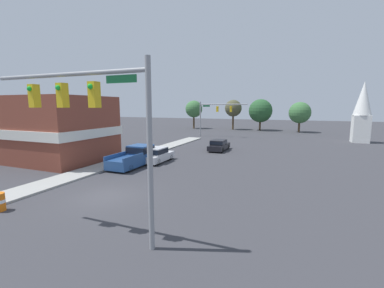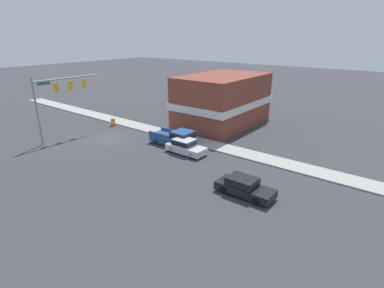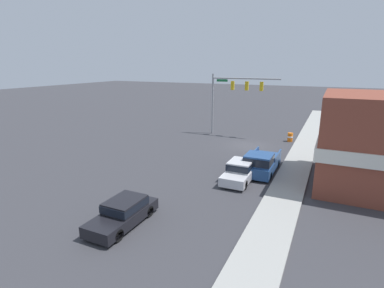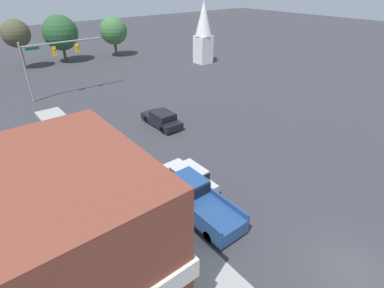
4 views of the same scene
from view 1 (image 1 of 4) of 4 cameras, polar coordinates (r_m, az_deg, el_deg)
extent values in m
plane|color=#38383D|center=(17.55, -18.51, -11.02)|extent=(200.00, 200.00, 0.00)
cube|color=#9E9E99|center=(21.56, -30.23, -7.92)|extent=(2.40, 60.00, 0.14)
cylinder|color=gray|center=(9.97, -9.32, -2.95)|extent=(0.22, 0.22, 7.54)
cylinder|color=gray|center=(12.51, -26.48, 13.63)|extent=(8.22, 0.18, 0.18)
cube|color=gold|center=(11.34, -20.89, 10.19)|extent=(0.36, 0.36, 1.05)
sphere|color=green|center=(11.21, -21.68, 11.79)|extent=(0.22, 0.22, 0.22)
cube|color=gold|center=(12.59, -26.83, 9.61)|extent=(0.36, 0.36, 1.05)
sphere|color=green|center=(12.48, -27.63, 11.03)|extent=(0.22, 0.22, 0.22)
cube|color=gold|center=(13.96, -31.64, 9.07)|extent=(0.36, 0.36, 1.05)
sphere|color=green|center=(13.85, -32.41, 10.33)|extent=(0.22, 0.22, 0.22)
cube|color=#196B38|center=(10.51, -15.48, 13.76)|extent=(1.40, 0.04, 0.30)
cylinder|color=gray|center=(49.15, 1.86, 5.57)|extent=(0.22, 0.22, 6.53)
cylinder|color=gray|center=(47.73, 6.93, 8.75)|extent=(8.87, 0.18, 0.18)
cube|color=gold|center=(48.03, 5.66, 7.74)|extent=(0.36, 0.36, 1.05)
sphere|color=yellow|center=(47.84, 5.59, 8.11)|extent=(0.22, 0.22, 0.22)
cube|color=gold|center=(47.37, 8.65, 7.67)|extent=(0.36, 0.36, 1.05)
sphere|color=yellow|center=(47.17, 8.60, 8.05)|extent=(0.22, 0.22, 0.22)
cube|color=#196B38|center=(48.68, 3.21, 8.45)|extent=(1.40, 0.04, 0.30)
cylinder|color=black|center=(28.32, -7.77, -2.61)|extent=(0.22, 0.66, 0.66)
cylinder|color=black|center=(27.55, -4.82, -2.87)|extent=(0.22, 0.66, 0.66)
cylinder|color=black|center=(26.08, -10.69, -3.63)|extent=(0.22, 0.66, 0.66)
cylinder|color=black|center=(25.25, -7.58, -3.96)|extent=(0.22, 0.66, 0.66)
cube|color=silver|center=(26.74, -7.68, -2.85)|extent=(1.85, 4.31, 0.67)
cube|color=silver|center=(26.40, -7.99, -1.51)|extent=(1.70, 2.07, 0.68)
cube|color=black|center=(26.40, -7.99, -1.51)|extent=(1.72, 2.15, 0.48)
cylinder|color=black|center=(35.07, 5.42, -0.44)|extent=(0.22, 0.66, 0.66)
cylinder|color=black|center=(34.65, 7.96, -0.59)|extent=(0.22, 0.66, 0.66)
cylinder|color=black|center=(32.41, 3.97, -1.15)|extent=(0.22, 0.66, 0.66)
cylinder|color=black|center=(31.95, 6.71, -1.33)|extent=(0.22, 0.66, 0.66)
cube|color=black|center=(33.48, 6.04, -0.58)|extent=(1.82, 4.56, 0.63)
cube|color=black|center=(33.13, 5.92, 0.40)|extent=(1.68, 2.19, 0.60)
cube|color=black|center=(33.13, 5.92, 0.40)|extent=(1.70, 2.28, 0.42)
cylinder|color=black|center=(26.88, -12.77, -3.33)|extent=(0.22, 0.66, 0.66)
cylinder|color=black|center=(25.86, -9.30, -3.70)|extent=(0.22, 0.66, 0.66)
cylinder|color=black|center=(24.30, -17.25, -4.76)|extent=(0.22, 0.66, 0.66)
cylinder|color=black|center=(23.16, -13.60, -5.25)|extent=(0.22, 0.66, 0.66)
cube|color=navy|center=(24.96, -13.17, -3.60)|extent=(2.12, 5.36, 0.85)
cube|color=navy|center=(25.99, -11.38, -1.17)|extent=(2.01, 2.04, 0.85)
cube|color=black|center=(25.99, -11.38, -1.17)|extent=(2.03, 2.12, 0.59)
cube|color=navy|center=(24.53, -16.70, -2.52)|extent=(0.12, 3.02, 0.35)
cube|color=navy|center=(23.34, -12.87, -2.92)|extent=(0.12, 3.02, 0.35)
cube|color=brown|center=(31.74, -29.50, 3.07)|extent=(12.92, 8.21, 6.70)
cube|color=silver|center=(31.76, -29.46, 2.53)|extent=(13.22, 8.51, 0.90)
cube|color=white|center=(48.46, 33.35, 2.82)|extent=(2.35, 2.35, 4.28)
cone|color=white|center=(48.34, 33.81, 8.44)|extent=(2.59, 2.59, 5.24)
cylinder|color=#4C3823|center=(65.84, 0.41, 4.78)|extent=(0.44, 0.44, 3.04)
sphere|color=#3D703D|center=(65.71, 0.42, 7.78)|extent=(4.28, 4.28, 4.28)
cylinder|color=#4C3823|center=(63.65, 9.09, 4.71)|extent=(0.44, 0.44, 3.38)
sphere|color=#4C4C33|center=(63.52, 9.16, 7.86)|extent=(4.03, 4.03, 4.03)
cylinder|color=#4C3823|center=(62.91, 14.85, 3.94)|extent=(0.44, 0.44, 2.17)
sphere|color=#28562D|center=(62.75, 14.98, 7.15)|extent=(5.43, 5.43, 5.43)
cylinder|color=#4C3823|center=(61.10, 22.67, 3.46)|extent=(0.44, 0.44, 2.21)
sphere|color=#3D703D|center=(60.94, 22.84, 6.44)|extent=(4.62, 4.62, 4.62)
camera|label=2|loc=(42.68, 36.18, 14.92)|focal=28.00mm
camera|label=3|loc=(47.72, -1.45, 11.98)|focal=28.00mm
camera|label=4|loc=(25.94, -46.85, 20.88)|focal=28.00mm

